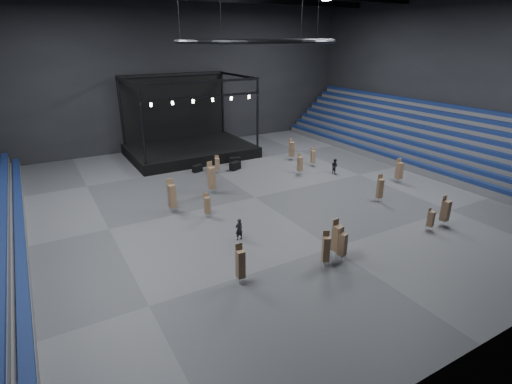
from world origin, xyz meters
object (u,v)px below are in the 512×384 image
chair_stack_9 (326,249)px  chair_stack_13 (343,244)px  crew_member (335,166)px  flight_case_mid (235,166)px  chair_stack_10 (313,156)px  chair_stack_4 (380,188)px  chair_stack_3 (217,164)px  chair_stack_8 (431,218)px  chair_stack_2 (172,195)px  chair_stack_11 (292,149)px  man_center (239,229)px  chair_stack_14 (207,205)px  chair_stack_12 (300,164)px  flight_case_left (197,168)px  chair_stack_6 (240,263)px  chair_stack_7 (337,238)px  flight_case_right (235,161)px  stage (188,142)px  chair_stack_5 (399,170)px  chair_stack_1 (445,210)px  chair_stack_0 (211,177)px

chair_stack_9 → chair_stack_13: 1.34m
crew_member → chair_stack_13: bearing=136.7°
flight_case_mid → chair_stack_9: chair_stack_9 is taller
chair_stack_10 → chair_stack_4: bearing=-77.1°
chair_stack_3 → chair_stack_8: bearing=-53.6°
chair_stack_2 → crew_member: bearing=-5.1°
flight_case_mid → chair_stack_11: size_ratio=0.50×
flight_case_mid → chair_stack_11: (7.35, 0.01, 0.88)m
chair_stack_3 → chair_stack_9: (-1.92, -20.00, 0.21)m
chair_stack_3 → chair_stack_10: (10.09, -3.13, 0.09)m
chair_stack_3 → chair_stack_13: size_ratio=0.82×
chair_stack_8 → man_center: (-12.80, 5.71, -0.15)m
chair_stack_10 → crew_member: size_ratio=1.31×
chair_stack_8 → chair_stack_14: 16.74m
chair_stack_11 → chair_stack_12: (-2.28, -4.73, -0.14)m
flight_case_left → flight_case_mid: flight_case_mid is taller
chair_stack_4 → chair_stack_6: bearing=-145.0°
chair_stack_7 → crew_member: 17.12m
chair_stack_6 → chair_stack_11: 25.32m
chair_stack_7 → flight_case_right: bearing=72.7°
chair_stack_12 → chair_stack_14: 13.49m
chair_stack_6 → chair_stack_11: (16.75, 19.00, 0.03)m
chair_stack_3 → chair_stack_10: 10.57m
stage → chair_stack_12: size_ratio=6.34×
man_center → chair_stack_7: bearing=125.3°
flight_case_right → chair_stack_3: chair_stack_3 is taller
chair_stack_5 → chair_stack_8: (-6.09, -8.34, -0.34)m
chair_stack_13 → chair_stack_5: bearing=11.2°
chair_stack_9 → chair_stack_13: chair_stack_9 is taller
chair_stack_3 → chair_stack_7: size_ratio=0.71×
crew_member → chair_stack_9: bearing=133.5°
flight_case_right → chair_stack_8: size_ratio=0.69×
chair_stack_8 → flight_case_mid: bearing=88.9°
stage → chair_stack_8: size_ratio=7.94×
chair_stack_12 → crew_member: size_ratio=1.39×
flight_case_mid → chair_stack_8: 20.81m
chair_stack_1 → crew_member: size_ratio=1.51×
chair_stack_0 → chair_stack_14: bearing=-128.0°
flight_case_mid → man_center: man_center is taller
chair_stack_9 → chair_stack_11: (11.35, 20.00, 0.09)m
chair_stack_7 → chair_stack_2: bearing=111.4°
chair_stack_14 → man_center: bearing=-84.9°
flight_case_mid → chair_stack_1: bearing=-69.8°
chair_stack_7 → man_center: (-4.37, 5.17, -0.55)m
chair_stack_9 → crew_member: 18.41m
chair_stack_2 → stage: bearing=56.6°
chair_stack_2 → chair_stack_6: bearing=-98.0°
chair_stack_5 → chair_stack_11: size_ratio=0.98×
chair_stack_1 → chair_stack_8: (-1.58, -0.00, -0.32)m
flight_case_mid → chair_stack_6: bearing=-116.3°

